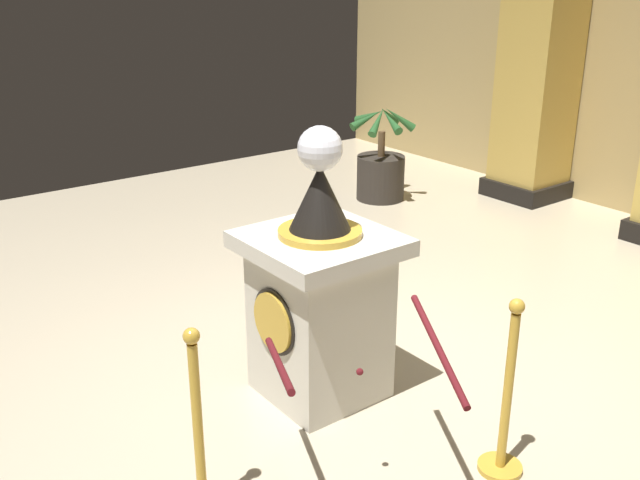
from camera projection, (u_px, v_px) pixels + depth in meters
name	position (u px, v px, depth m)	size (l,w,h in m)	color
ground_plane	(357.00, 382.00, 4.73)	(11.02, 11.02, 0.00)	beige
pedestal_clock	(320.00, 297.00, 4.40)	(0.83, 0.83, 1.72)	beige
stanchion_near	(199.00, 450.00, 3.50)	(0.24, 0.24, 1.02)	gold
stanchion_far	(505.00, 414.00, 3.78)	(0.24, 0.24, 1.02)	gold
velvet_rope	(360.00, 356.00, 3.48)	(1.08, 1.10, 0.22)	#591419
column_left	(542.00, 43.00, 7.95)	(0.82, 0.82, 3.54)	black
potted_palm_left	(381.00, 170.00, 8.34)	(0.79, 0.74, 1.12)	#2D2823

